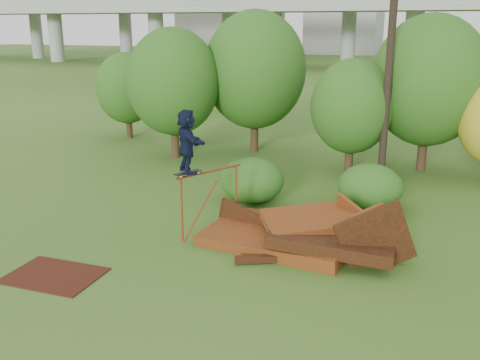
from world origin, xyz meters
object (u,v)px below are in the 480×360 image
(utility_pole, at_px, (390,57))
(flat_plate, at_px, (54,275))
(scrap_pile, at_px, (301,235))
(skater, at_px, (187,141))

(utility_pole, bearing_deg, flat_plate, -119.74)
(scrap_pile, height_order, flat_plate, scrap_pile)
(scrap_pile, distance_m, utility_pole, 8.50)
(flat_plate, distance_m, utility_pole, 13.45)
(flat_plate, height_order, utility_pole, utility_pole)
(utility_pole, bearing_deg, scrap_pile, -99.71)
(scrap_pile, xyz_separation_m, skater, (-3.01, -0.57, 2.44))
(skater, relative_size, flat_plate, 0.78)
(skater, bearing_deg, scrap_pile, -124.17)
(scrap_pile, xyz_separation_m, utility_pole, (1.24, 7.25, 4.26))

